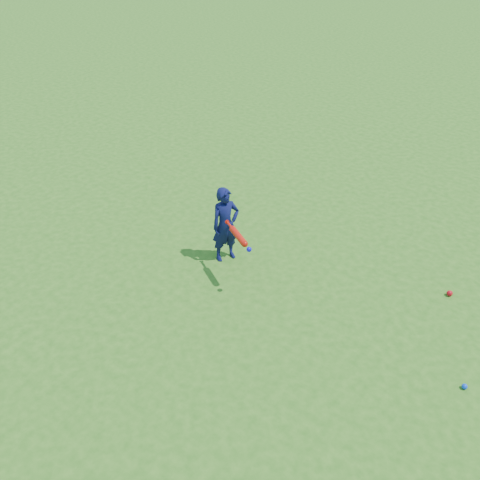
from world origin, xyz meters
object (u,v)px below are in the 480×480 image
Objects in this scene: ground_ball_blue at (465,386)px; bat_swing at (239,237)px; child at (226,225)px; ground_ball_red at (450,293)px.

bat_swing is at bearing -179.00° from ground_ball_blue.
bat_swing is (0.50, -0.31, 0.16)m from child.
child is 0.61m from bat_swing.
child reaches higher than bat_swing.
ground_ball_blue is (3.58, -0.26, -0.54)m from child.
child is at bearing 175.36° from bat_swing.
bat_swing is (-2.38, -1.49, 0.69)m from ground_ball_red.
ground_ball_blue is 3.16m from bat_swing.
child reaches higher than ground_ball_red.
ground_ball_red is at bearing 116.01° from ground_ball_blue.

